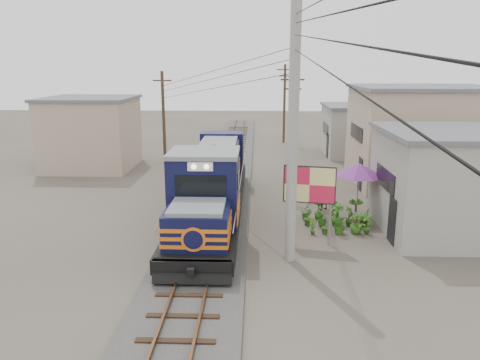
{
  "coord_description": "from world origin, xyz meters",
  "views": [
    {
      "loc": [
        2.17,
        -17.71,
        7.5
      ],
      "look_at": [
        1.39,
        3.62,
        2.2
      ],
      "focal_mm": 35.0,
      "sensor_mm": 36.0,
      "label": 1
    }
  ],
  "objects_px": {
    "vendor": "(324,193)",
    "locomotive": "(213,184)",
    "billboard": "(309,187)",
    "market_umbrella": "(359,170)"
  },
  "relations": [
    {
      "from": "market_umbrella",
      "to": "vendor",
      "type": "distance_m",
      "value": 2.41
    },
    {
      "from": "locomotive",
      "to": "vendor",
      "type": "xyz_separation_m",
      "value": [
        5.72,
        1.42,
        -0.77
      ]
    },
    {
      "from": "billboard",
      "to": "market_umbrella",
      "type": "xyz_separation_m",
      "value": [
        2.83,
        3.63,
        -0.06
      ]
    },
    {
      "from": "locomotive",
      "to": "billboard",
      "type": "distance_m",
      "value": 5.58
    },
    {
      "from": "vendor",
      "to": "billboard",
      "type": "bearing_deg",
      "value": 32.16
    },
    {
      "from": "billboard",
      "to": "vendor",
      "type": "height_order",
      "value": "billboard"
    },
    {
      "from": "locomotive",
      "to": "market_umbrella",
      "type": "bearing_deg",
      "value": 2.2
    },
    {
      "from": "vendor",
      "to": "market_umbrella",
      "type": "bearing_deg",
      "value": 100.37
    },
    {
      "from": "market_umbrella",
      "to": "vendor",
      "type": "bearing_deg",
      "value": 142.65
    },
    {
      "from": "vendor",
      "to": "locomotive",
      "type": "bearing_deg",
      "value": -28.32
    }
  ]
}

